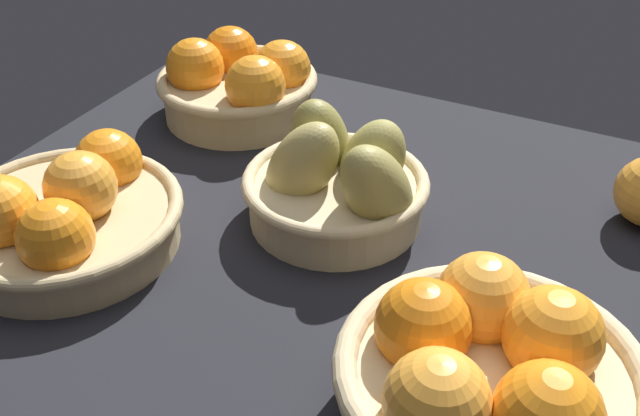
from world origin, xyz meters
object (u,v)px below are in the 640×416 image
(basket_far_left, at_px, (239,83))
(basket_center_pears, at_px, (340,182))
(basket_near_right, at_px, (489,376))
(basket_near_left, at_px, (65,215))

(basket_far_left, bearing_deg, basket_center_pears, -34.95)
(basket_center_pears, relative_size, basket_near_right, 0.87)
(basket_center_pears, bearing_deg, basket_far_left, 145.05)
(basket_near_right, height_order, basket_near_left, basket_near_right)
(basket_near_right, relative_size, basket_near_left, 1.00)
(basket_near_left, relative_size, basket_far_left, 1.14)
(basket_near_right, xyz_separation_m, basket_near_left, (-0.46, 0.03, -0.01))
(basket_near_right, height_order, basket_far_left, basket_near_right)
(basket_center_pears, height_order, basket_near_right, basket_center_pears)
(basket_center_pears, height_order, basket_near_left, basket_center_pears)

